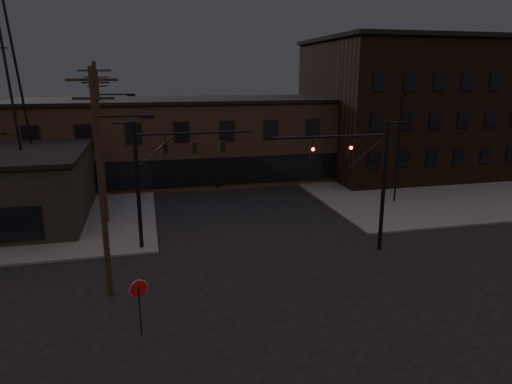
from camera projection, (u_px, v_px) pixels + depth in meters
ground at (305, 293)px, 22.91m from camera, size 140.00×140.00×0.00m
sidewalk_ne at (431, 177)px, 48.60m from camera, size 30.00×30.00×0.15m
building_row at (218, 139)px, 48.28m from camera, size 40.00×12.00×8.00m
building_right at (416, 108)px, 50.64m from camera, size 22.00×16.00×14.00m
traffic_signal_near at (367, 173)px, 27.13m from camera, size 7.12×0.24×8.00m
traffic_signal_far at (159, 170)px, 27.67m from camera, size 7.12×0.24×8.00m
stop_sign at (139, 294)px, 18.77m from camera, size 0.72×0.33×2.48m
utility_pole_near at (102, 180)px, 21.19m from camera, size 3.70×0.28×11.00m
utility_pole_mid at (101, 140)px, 32.20m from camera, size 3.70×0.28×11.50m
utility_pole_far at (101, 127)px, 43.34m from camera, size 2.20×0.28×11.00m
lot_light_a at (399, 139)px, 37.67m from camera, size 1.50×0.28×9.14m
lot_light_b at (428, 130)px, 43.74m from camera, size 1.50×0.28×9.14m
parked_car_lot_a at (398, 175)px, 45.68m from camera, size 4.78×3.42×1.51m
parked_car_lot_b at (399, 172)px, 46.81m from camera, size 5.22×2.36×1.48m
car_crossing at (216, 176)px, 45.51m from camera, size 2.54×5.08×1.60m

